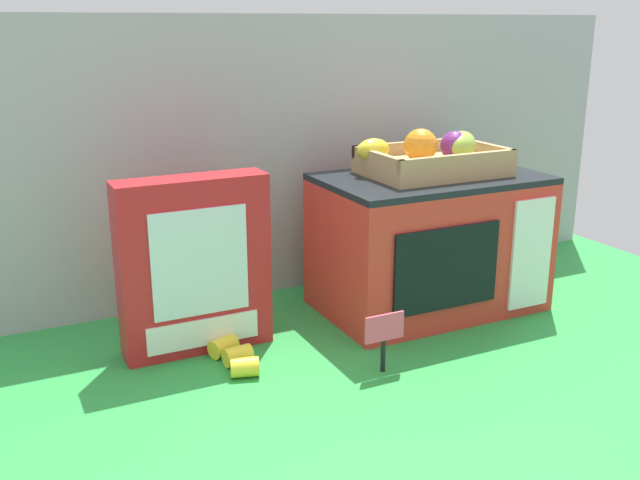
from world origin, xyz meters
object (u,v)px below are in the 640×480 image
at_px(cookie_set_box, 195,266).
at_px(loose_toy_banana, 235,356).
at_px(food_groups_crate, 433,158).
at_px(price_sign, 384,334).
at_px(toy_microwave, 429,242).

xyz_separation_m(cookie_set_box, loose_toy_banana, (0.03, -0.09, -0.13)).
height_order(food_groups_crate, cookie_set_box, food_groups_crate).
relative_size(cookie_set_box, loose_toy_banana, 2.29).
height_order(cookie_set_box, price_sign, cookie_set_box).
bearing_deg(toy_microwave, price_sign, -137.26).
xyz_separation_m(toy_microwave, food_groups_crate, (0.01, 0.01, 0.16)).
bearing_deg(toy_microwave, cookie_set_box, 178.65).
bearing_deg(loose_toy_banana, cookie_set_box, 110.67).
bearing_deg(cookie_set_box, loose_toy_banana, -69.33).
height_order(cookie_set_box, loose_toy_banana, cookie_set_box).
relative_size(toy_microwave, price_sign, 4.19).
relative_size(cookie_set_box, price_sign, 3.03).
bearing_deg(price_sign, cookie_set_box, 138.03).
distance_m(toy_microwave, cookie_set_box, 0.47).
relative_size(toy_microwave, cookie_set_box, 1.38).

